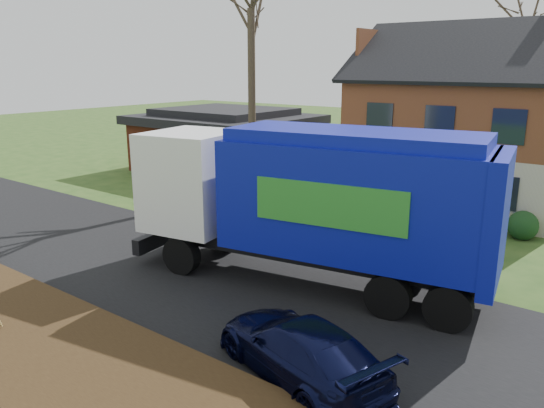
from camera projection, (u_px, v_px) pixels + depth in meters
The scene contains 9 objects.
ground at pixel (233, 286), 15.33m from camera, with size 120.00×120.00×0.00m, color #294918.
road at pixel (233, 286), 15.33m from camera, with size 80.00×7.00×0.02m, color black.
mulch_verge at pixel (68, 360), 11.21m from camera, with size 80.00×3.50×0.30m, color black.
main_house at pixel (458, 114), 24.15m from camera, with size 12.95×8.95×9.26m.
ranch_house at pixel (225, 140), 31.90m from camera, with size 9.80×8.20×3.70m.
garbage_truck at pixel (315, 196), 14.91m from camera, with size 10.92×4.59×4.54m.
silver_sedan at pixel (269, 213), 19.97m from camera, with size 1.65×4.72×1.56m, color #939599.
navy_wagon at pixel (300, 349), 10.74m from camera, with size 1.76×4.34×1.26m, color black.
tree_back at pixel (529, 3), 29.29m from camera, with size 3.60×3.60×11.39m.
Camera 1 is at (9.48, -10.65, 6.21)m, focal length 35.00 mm.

